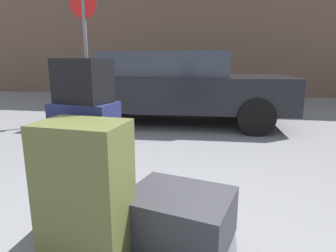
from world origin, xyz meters
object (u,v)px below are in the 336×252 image
duffel_bag_black_topmost_pile (83,81)px  no_parking_sign (86,44)px  suitcase_navy_stacked_top (88,163)px  suitcase_charcoal_rear_left (179,216)px  suitcase_olive_rear_right (85,191)px  bollard_kerb_near (293,95)px  parked_car (175,86)px

duffel_bag_black_topmost_pile → no_parking_sign: no_parking_sign is taller
suitcase_navy_stacked_top → suitcase_charcoal_rear_left: (0.54, -0.11, -0.22)m
suitcase_olive_rear_right → no_parking_sign: 4.85m
suitcase_charcoal_rear_left → bollard_kerb_near: size_ratio=0.75×
suitcase_charcoal_rear_left → parked_car: 4.51m
suitcase_charcoal_rear_left → bollard_kerb_near: bearing=86.9°
suitcase_charcoal_rear_left → parked_car: size_ratio=0.12×
duffel_bag_black_topmost_pile → parked_car: bearing=107.7°
duffel_bag_black_topmost_pile → parked_car: size_ratio=0.06×
duffel_bag_black_topmost_pile → parked_car: (-0.17, 4.34, -0.39)m
suitcase_charcoal_rear_left → no_parking_sign: size_ratio=0.20×
duffel_bag_black_topmost_pile → suitcase_charcoal_rear_left: bearing=4.3°
suitcase_navy_stacked_top → bollard_kerb_near: suitcase_navy_stacked_top is taller
suitcase_charcoal_rear_left → bollard_kerb_near: (2.13, 6.92, -0.12)m
suitcase_navy_stacked_top → suitcase_charcoal_rear_left: 0.59m
parked_car → no_parking_sign: bearing=-169.2°
parked_car → suitcase_olive_rear_right: bearing=-86.3°
suitcase_navy_stacked_top → suitcase_olive_rear_right: suitcase_navy_stacked_top is taller
parked_car → suitcase_charcoal_rear_left: bearing=-80.9°
suitcase_navy_stacked_top → suitcase_charcoal_rear_left: bearing=-5.2°
bollard_kerb_near → suitcase_navy_stacked_top: bearing=-111.4°
bollard_kerb_near → no_parking_sign: size_ratio=0.27×
parked_car → bollard_kerb_near: bearing=41.1°
suitcase_navy_stacked_top → bollard_kerb_near: size_ratio=1.00×
suitcase_olive_rear_right → bollard_kerb_near: 7.56m
duffel_bag_black_topmost_pile → bollard_kerb_near: duffel_bag_black_topmost_pile is taller
suitcase_navy_stacked_top → no_parking_sign: size_ratio=0.27×
bollard_kerb_near → no_parking_sign: 5.50m
no_parking_sign → bollard_kerb_near: bearing=31.6°
suitcase_navy_stacked_top → bollard_kerb_near: bearing=74.5°
duffel_bag_black_topmost_pile → no_parking_sign: 4.45m
suitcase_olive_rear_right → no_parking_sign: size_ratio=0.26×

